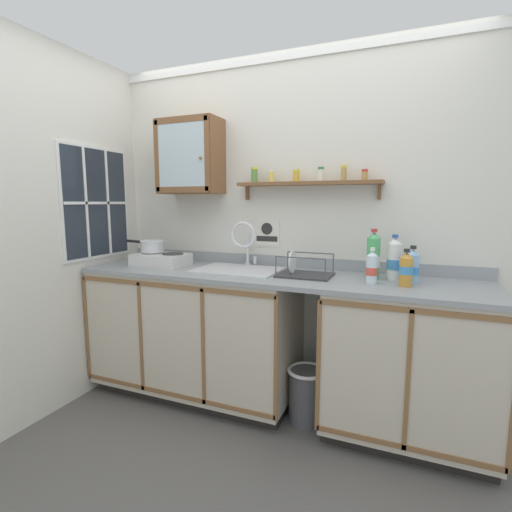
{
  "coord_description": "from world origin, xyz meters",
  "views": [
    {
      "loc": [
        0.85,
        -2.03,
        1.44
      ],
      "look_at": [
        -0.17,
        0.44,
        1.05
      ],
      "focal_mm": 26.64,
      "sensor_mm": 36.0,
      "label": 1
    }
  ],
  "objects_px": {
    "bottle_soda_green_4": "(373,257)",
    "dish_rack": "(303,272)",
    "bottle_opaque_white_3": "(394,260)",
    "hot_plate_stove": "(161,259)",
    "bottle_juice_amber_2": "(406,269)",
    "warning_sign": "(267,232)",
    "trash_bin": "(306,394)",
    "bottle_water_clear_0": "(372,268)",
    "sink": "(239,274)",
    "wall_cabinet": "(190,157)",
    "saucepan": "(152,246)",
    "bottle_water_blue_1": "(412,267)"
  },
  "relations": [
    {
      "from": "bottle_soda_green_4",
      "to": "dish_rack",
      "type": "relative_size",
      "value": 0.91
    },
    {
      "from": "bottle_opaque_white_3",
      "to": "hot_plate_stove",
      "type": "bearing_deg",
      "value": -175.95
    },
    {
      "from": "hot_plate_stove",
      "to": "bottle_juice_amber_2",
      "type": "xyz_separation_m",
      "value": [
        1.73,
        -0.06,
        0.05
      ]
    },
    {
      "from": "bottle_soda_green_4",
      "to": "warning_sign",
      "type": "relative_size",
      "value": 1.46
    },
    {
      "from": "dish_rack",
      "to": "trash_bin",
      "type": "distance_m",
      "value": 0.8
    },
    {
      "from": "dish_rack",
      "to": "bottle_water_clear_0",
      "type": "bearing_deg",
      "value": -9.98
    },
    {
      "from": "sink",
      "to": "bottle_opaque_white_3",
      "type": "xyz_separation_m",
      "value": [
        1.02,
        0.08,
        0.15
      ]
    },
    {
      "from": "wall_cabinet",
      "to": "sink",
      "type": "bearing_deg",
      "value": -17.57
    },
    {
      "from": "sink",
      "to": "bottle_juice_amber_2",
      "type": "relative_size",
      "value": 2.71
    },
    {
      "from": "bottle_juice_amber_2",
      "to": "warning_sign",
      "type": "xyz_separation_m",
      "value": [
        -0.99,
        0.37,
        0.15
      ]
    },
    {
      "from": "trash_bin",
      "to": "saucepan",
      "type": "bearing_deg",
      "value": 175.74
    },
    {
      "from": "hot_plate_stove",
      "to": "saucepan",
      "type": "height_order",
      "value": "saucepan"
    },
    {
      "from": "bottle_soda_green_4",
      "to": "wall_cabinet",
      "type": "height_order",
      "value": "wall_cabinet"
    },
    {
      "from": "bottle_juice_amber_2",
      "to": "dish_rack",
      "type": "distance_m",
      "value": 0.63
    },
    {
      "from": "bottle_juice_amber_2",
      "to": "trash_bin",
      "type": "height_order",
      "value": "bottle_juice_amber_2"
    },
    {
      "from": "sink",
      "to": "bottle_juice_amber_2",
      "type": "xyz_separation_m",
      "value": [
        1.1,
        -0.1,
        0.13
      ]
    },
    {
      "from": "bottle_soda_green_4",
      "to": "bottle_opaque_white_3",
      "type": "bearing_deg",
      "value": 12.36
    },
    {
      "from": "wall_cabinet",
      "to": "trash_bin",
      "type": "distance_m",
      "value": 1.89
    },
    {
      "from": "sink",
      "to": "wall_cabinet",
      "type": "bearing_deg",
      "value": 162.43
    },
    {
      "from": "bottle_water_blue_1",
      "to": "trash_bin",
      "type": "relative_size",
      "value": 0.61
    },
    {
      "from": "bottle_opaque_white_3",
      "to": "wall_cabinet",
      "type": "xyz_separation_m",
      "value": [
        -1.49,
        0.07,
        0.69
      ]
    },
    {
      "from": "sink",
      "to": "dish_rack",
      "type": "bearing_deg",
      "value": -2.77
    },
    {
      "from": "bottle_water_clear_0",
      "to": "warning_sign",
      "type": "height_order",
      "value": "warning_sign"
    },
    {
      "from": "sink",
      "to": "wall_cabinet",
      "type": "distance_m",
      "value": 0.98
    },
    {
      "from": "bottle_water_clear_0",
      "to": "bottle_soda_green_4",
      "type": "xyz_separation_m",
      "value": [
        -0.01,
        0.15,
        0.05
      ]
    },
    {
      "from": "bottle_water_clear_0",
      "to": "dish_rack",
      "type": "xyz_separation_m",
      "value": [
        -0.43,
        0.08,
        -0.07
      ]
    },
    {
      "from": "saucepan",
      "to": "bottle_water_clear_0",
      "type": "xyz_separation_m",
      "value": [
        1.64,
        -0.08,
        -0.05
      ]
    },
    {
      "from": "trash_bin",
      "to": "bottle_juice_amber_2",
      "type": "bearing_deg",
      "value": 1.13
    },
    {
      "from": "saucepan",
      "to": "sink",
      "type": "bearing_deg",
      "value": 1.37
    },
    {
      "from": "trash_bin",
      "to": "bottle_soda_green_4",
      "type": "bearing_deg",
      "value": 24.05
    },
    {
      "from": "hot_plate_stove",
      "to": "bottle_opaque_white_3",
      "type": "xyz_separation_m",
      "value": [
        1.65,
        0.12,
        0.08
      ]
    },
    {
      "from": "bottle_soda_green_4",
      "to": "warning_sign",
      "type": "distance_m",
      "value": 0.83
    },
    {
      "from": "bottle_soda_green_4",
      "to": "trash_bin",
      "type": "height_order",
      "value": "bottle_soda_green_4"
    },
    {
      "from": "bottle_soda_green_4",
      "to": "dish_rack",
      "type": "xyz_separation_m",
      "value": [
        -0.43,
        -0.07,
        -0.12
      ]
    },
    {
      "from": "bottle_water_clear_0",
      "to": "hot_plate_stove",
      "type": "bearing_deg",
      "value": 177.74
    },
    {
      "from": "hot_plate_stove",
      "to": "bottle_opaque_white_3",
      "type": "distance_m",
      "value": 1.66
    },
    {
      "from": "bottle_opaque_white_3",
      "to": "bottle_soda_green_4",
      "type": "bearing_deg",
      "value": -167.64
    },
    {
      "from": "bottle_juice_amber_2",
      "to": "bottle_opaque_white_3",
      "type": "height_order",
      "value": "bottle_opaque_white_3"
    },
    {
      "from": "bottle_water_clear_0",
      "to": "bottle_soda_green_4",
      "type": "relative_size",
      "value": 0.69
    },
    {
      "from": "dish_rack",
      "to": "bottle_opaque_white_3",
      "type": "bearing_deg",
      "value": 10.47
    },
    {
      "from": "saucepan",
      "to": "bottle_water_blue_1",
      "type": "distance_m",
      "value": 1.86
    },
    {
      "from": "bottle_water_blue_1",
      "to": "trash_bin",
      "type": "bearing_deg",
      "value": -167.54
    },
    {
      "from": "wall_cabinet",
      "to": "bottle_juice_amber_2",
      "type": "bearing_deg",
      "value": -9.04
    },
    {
      "from": "saucepan",
      "to": "wall_cabinet",
      "type": "height_order",
      "value": "wall_cabinet"
    },
    {
      "from": "trash_bin",
      "to": "bottle_water_blue_1",
      "type": "bearing_deg",
      "value": 12.46
    },
    {
      "from": "sink",
      "to": "trash_bin",
      "type": "xyz_separation_m",
      "value": [
        0.54,
        -0.11,
        -0.74
      ]
    },
    {
      "from": "bottle_opaque_white_3",
      "to": "dish_rack",
      "type": "distance_m",
      "value": 0.57
    },
    {
      "from": "bottle_soda_green_4",
      "to": "saucepan",
      "type": "bearing_deg",
      "value": -177.58
    },
    {
      "from": "dish_rack",
      "to": "wall_cabinet",
      "type": "relative_size",
      "value": 0.62
    },
    {
      "from": "bottle_water_blue_1",
      "to": "dish_rack",
      "type": "xyz_separation_m",
      "value": [
        -0.65,
        -0.04,
        -0.07
      ]
    }
  ]
}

